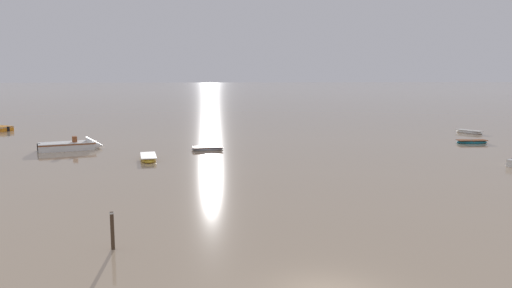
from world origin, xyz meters
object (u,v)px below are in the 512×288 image
(rowboat_moored_0, at_px, (472,142))
(rowboat_moored_1, at_px, (148,158))
(motorboat_moored_0, at_px, (76,147))
(mooring_post_near, at_px, (112,232))
(rowboat_moored_3, at_px, (469,132))
(rowboat_moored_4, at_px, (208,149))

(rowboat_moored_0, height_order, rowboat_moored_1, rowboat_moored_1)
(motorboat_moored_0, height_order, rowboat_moored_1, motorboat_moored_0)
(rowboat_moored_0, distance_m, mooring_post_near, 48.25)
(rowboat_moored_3, bearing_deg, motorboat_moored_0, 69.05)
(motorboat_moored_0, bearing_deg, rowboat_moored_3, -7.06)
(rowboat_moored_1, distance_m, mooring_post_near, 24.52)
(rowboat_moored_0, xyz_separation_m, mooring_post_near, (-35.07, -33.13, 0.72))
(rowboat_moored_0, relative_size, mooring_post_near, 1.81)
(mooring_post_near, bearing_deg, rowboat_moored_0, 43.37)
(rowboat_moored_0, distance_m, motorboat_moored_0, 45.78)
(rowboat_moored_0, xyz_separation_m, rowboat_moored_4, (-31.36, -3.03, -0.01))
(motorboat_moored_0, xyz_separation_m, mooring_post_near, (10.69, -31.70, 0.56))
(rowboat_moored_0, bearing_deg, motorboat_moored_0, -177.16)
(rowboat_moored_4, bearing_deg, mooring_post_near, -106.64)
(rowboat_moored_4, relative_size, mooring_post_near, 1.76)
(motorboat_moored_0, xyz_separation_m, rowboat_moored_1, (8.85, -7.25, -0.13))
(rowboat_moored_4, distance_m, mooring_post_near, 30.34)
(rowboat_moored_4, bearing_deg, rowboat_moored_3, 9.65)
(mooring_post_near, bearing_deg, motorboat_moored_0, 108.63)
(rowboat_moored_3, xyz_separation_m, mooring_post_near, (-39.69, -42.66, 0.71))
(rowboat_moored_1, height_order, rowboat_moored_3, rowboat_moored_1)
(motorboat_moored_0, height_order, rowboat_moored_4, motorboat_moored_0)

